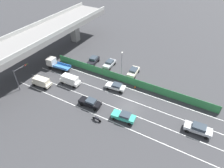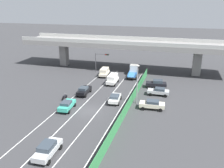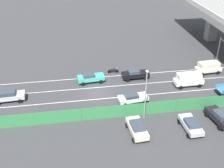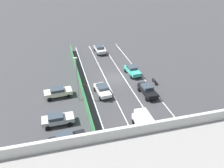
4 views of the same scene
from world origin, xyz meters
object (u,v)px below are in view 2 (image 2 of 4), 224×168
at_px(parked_sedan_dark, 156,83).
at_px(traffic_light, 100,59).
at_px(flatbed_truck_blue, 134,71).
at_px(traffic_cone, 124,110).
at_px(car_taxi_teal, 67,105).
at_px(car_sedan_silver, 48,149).
at_px(parked_wagon_silver, 159,91).
at_px(street_lamp, 137,81).
at_px(parked_sedan_cream, 152,104).
at_px(car_van_cream, 104,72).
at_px(motorcycle, 65,97).
at_px(car_van_white, 113,79).
at_px(car_sedan_white, 115,98).
at_px(car_sedan_black, 84,90).

bearing_deg(parked_sedan_dark, traffic_light, 152.56).
distance_m(flatbed_truck_blue, traffic_light, 9.41).
distance_m(flatbed_truck_blue, traffic_cone, 21.13).
relative_size(car_taxi_teal, parked_sedan_dark, 0.99).
distance_m(car_sedan_silver, parked_wagon_silver, 26.06).
distance_m(car_taxi_teal, parked_sedan_dark, 20.70).
height_order(car_taxi_teal, parked_sedan_dark, parked_sedan_dark).
bearing_deg(traffic_cone, street_lamp, 71.76).
distance_m(parked_sedan_cream, parked_wagon_silver, 6.89).
bearing_deg(car_taxi_teal, car_van_cream, 89.88).
bearing_deg(parked_sedan_cream, parked_wagon_silver, 86.74).
bearing_deg(flatbed_truck_blue, motorcycle, -117.21).
height_order(car_sedan_silver, parked_sedan_cream, car_sedan_silver).
relative_size(parked_wagon_silver, street_lamp, 0.59).
bearing_deg(parked_wagon_silver, car_van_white, 159.32).
xyz_separation_m(car_sedan_silver, motorcycle, (-6.34, 16.64, -0.48)).
xyz_separation_m(car_sedan_white, car_sedan_silver, (-3.34, -17.89, 0.10)).
bearing_deg(car_van_cream, street_lamp, -52.70).
bearing_deg(parked_sedan_cream, traffic_cone, -151.16).
height_order(car_taxi_teal, car_sedan_black, car_sedan_black).
distance_m(parked_wagon_silver, traffic_light, 20.89).
distance_m(car_sedan_white, street_lamp, 5.33).
distance_m(car_van_cream, car_van_white, 6.28).
height_order(car_sedan_silver, street_lamp, street_lamp).
height_order(car_van_cream, parked_wagon_silver, car_van_cream).
height_order(car_sedan_white, car_van_white, car_van_white).
height_order(flatbed_truck_blue, traffic_cone, flatbed_truck_blue).
relative_size(flatbed_truck_blue, traffic_light, 1.23).
bearing_deg(street_lamp, parked_wagon_silver, 56.08).
distance_m(car_van_cream, parked_wagon_silver, 17.07).
relative_size(car_van_cream, flatbed_truck_blue, 0.71).
distance_m(car_van_white, flatbed_truck_blue, 8.24).
height_order(parked_wagon_silver, traffic_cone, parked_wagon_silver).
distance_m(car_taxi_teal, traffic_light, 24.04).
distance_m(car_sedan_white, car_van_cream, 16.59).
distance_m(car_sedan_white, traffic_cone, 4.34).
xyz_separation_m(car_sedan_white, parked_wagon_silver, (7.39, 5.86, 0.02)).
xyz_separation_m(car_taxi_teal, traffic_light, (-2.10, 23.79, 2.78)).
bearing_deg(street_lamp, car_sedan_white, -169.81).
distance_m(car_taxi_teal, parked_wagon_silver, 18.34).
relative_size(parked_sedan_cream, traffic_light, 0.86).
height_order(car_van_cream, car_sedan_black, car_van_cream).
bearing_deg(traffic_cone, car_van_white, 113.82).
relative_size(parked_wagon_silver, parked_sedan_dark, 0.93).
xyz_separation_m(car_sedan_black, parked_sedan_dark, (13.48, 8.21, 0.05)).
distance_m(car_sedan_silver, motorcycle, 17.82).
relative_size(car_sedan_black, parked_sedan_dark, 1.00).
bearing_deg(car_sedan_black, traffic_light, 97.43).
bearing_deg(car_taxi_teal, parked_sedan_cream, 17.57).
height_order(car_van_cream, car_van_white, car_van_white).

